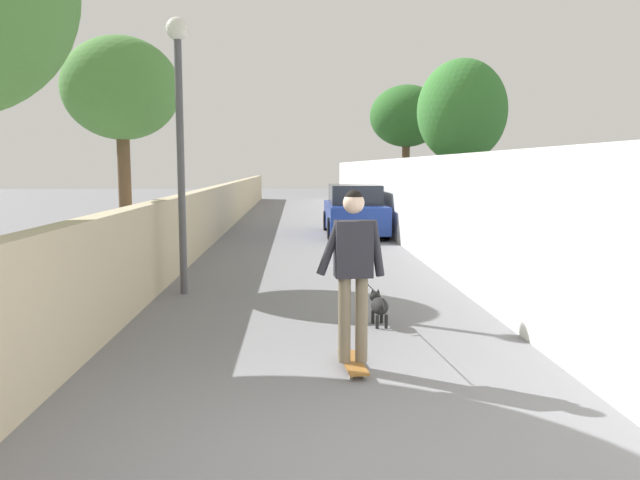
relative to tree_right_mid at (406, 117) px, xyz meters
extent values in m
plane|color=slate|center=(-5.00, 3.83, -3.92)|extent=(80.00, 80.00, 0.00)
cube|color=tan|center=(-7.00, 6.51, -3.16)|extent=(48.00, 0.30, 1.51)
cube|color=white|center=(-7.00, 1.15, -2.76)|extent=(48.00, 0.30, 2.32)
cylinder|color=brown|center=(0.00, 0.00, -2.35)|extent=(0.29, 0.29, 3.14)
ellipsoid|color=#2D6628|center=(0.00, 0.00, 0.04)|extent=(2.73, 2.73, 2.27)
cylinder|color=#473523|center=(-6.00, -0.47, -2.48)|extent=(0.22, 0.22, 2.88)
ellipsoid|color=#387A33|center=(-6.00, -0.47, -0.31)|extent=(2.45, 2.45, 2.83)
cylinder|color=brown|center=(-11.50, 7.26, -2.48)|extent=(0.24, 0.24, 2.88)
ellipsoid|color=#4C843D|center=(-11.50, 7.26, -0.41)|extent=(2.10, 2.10, 1.85)
cylinder|color=#4C4C51|center=(-12.89, 5.96, -1.86)|extent=(0.12, 0.12, 4.12)
sphere|color=silver|center=(-12.89, 5.96, 0.35)|extent=(0.36, 0.36, 0.36)
cube|color=brown|center=(-16.84, 3.50, -3.85)|extent=(0.81, 0.27, 0.02)
cylinder|color=beige|center=(-16.56, 3.60, -3.89)|extent=(0.06, 0.04, 0.06)
cylinder|color=beige|center=(-16.55, 3.46, -3.89)|extent=(0.06, 0.04, 0.06)
cylinder|color=beige|center=(-17.12, 3.55, -3.89)|extent=(0.06, 0.04, 0.06)
cylinder|color=beige|center=(-17.11, 3.41, -3.89)|extent=(0.06, 0.04, 0.06)
cylinder|color=#726651|center=(-16.84, 3.59, -3.39)|extent=(0.14, 0.14, 0.89)
cylinder|color=#726651|center=(-16.83, 3.41, -3.39)|extent=(0.14, 0.14, 0.89)
cube|color=#26262D|center=(-16.84, 3.50, -2.65)|extent=(0.25, 0.40, 0.58)
cylinder|color=#26262D|center=(-16.86, 3.74, -2.63)|extent=(0.12, 0.29, 0.58)
cylinder|color=#26262D|center=(-16.81, 3.26, -2.65)|extent=(0.11, 0.18, 0.59)
sphere|color=beige|center=(-16.84, 3.50, -2.18)|extent=(0.22, 0.22, 0.22)
sphere|color=black|center=(-16.84, 3.50, -2.14)|extent=(0.19, 0.19, 0.19)
ellipsoid|color=black|center=(-15.10, 2.99, -3.65)|extent=(0.43, 0.26, 0.22)
sphere|color=black|center=(-14.84, 3.02, -3.58)|extent=(0.15, 0.15, 0.15)
cone|color=black|center=(-14.84, 3.05, -3.50)|extent=(0.05, 0.05, 0.06)
cone|color=black|center=(-14.83, 2.98, -3.50)|extent=(0.05, 0.05, 0.06)
cylinder|color=black|center=(-14.97, 3.06, -3.83)|extent=(0.04, 0.04, 0.18)
cylinder|color=black|center=(-14.96, 2.94, -3.83)|extent=(0.04, 0.04, 0.18)
cylinder|color=black|center=(-15.24, 3.04, -3.83)|extent=(0.04, 0.04, 0.18)
cylinder|color=black|center=(-15.23, 2.92, -3.83)|extent=(0.04, 0.04, 0.18)
cylinder|color=black|center=(-15.36, 2.97, -3.57)|extent=(0.14, 0.04, 0.13)
cylinder|color=black|center=(-15.97, 3.25, -3.19)|extent=(1.74, 0.53, 0.66)
cube|color=navy|center=(-4.10, 2.30, -3.36)|extent=(4.19, 1.70, 0.80)
cube|color=#262B33|center=(-4.10, 2.30, -2.68)|extent=(2.18, 1.50, 0.60)
cylinder|color=black|center=(-2.80, 3.09, -3.60)|extent=(0.64, 0.22, 0.64)
cylinder|color=black|center=(-2.80, 1.51, -3.60)|extent=(0.64, 0.22, 0.64)
cylinder|color=black|center=(-5.39, 3.09, -3.60)|extent=(0.64, 0.22, 0.64)
cylinder|color=black|center=(-5.39, 1.51, -3.60)|extent=(0.64, 0.22, 0.64)
camera|label=1|loc=(-23.03, 4.08, -1.81)|focal=34.54mm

